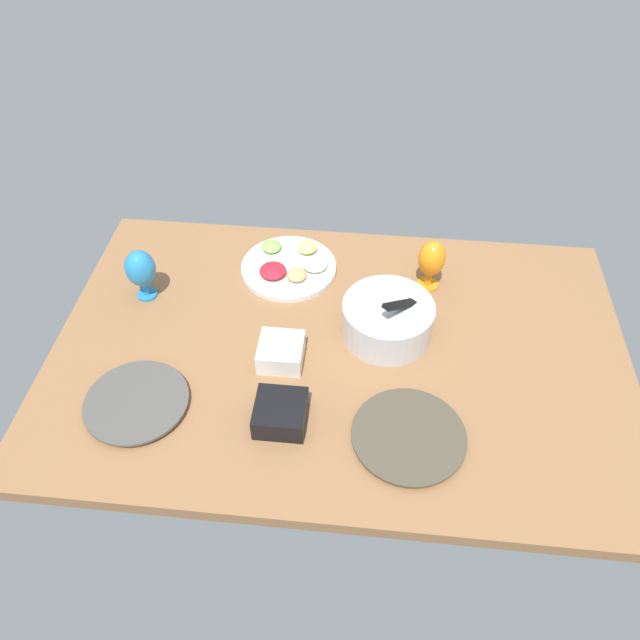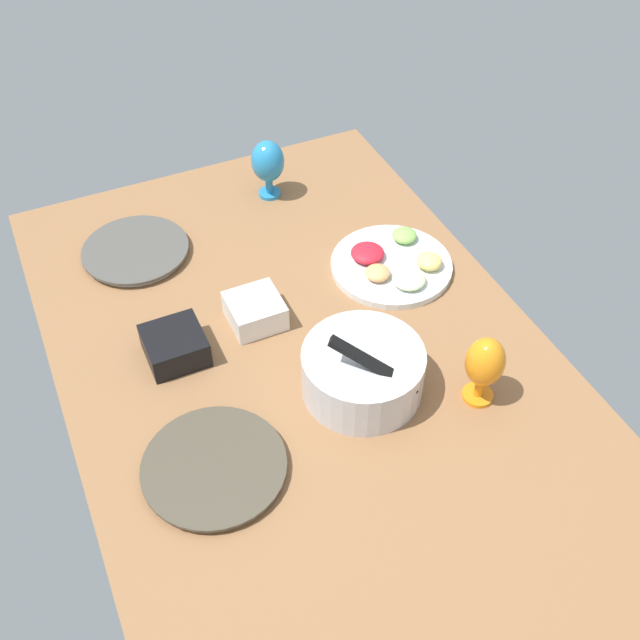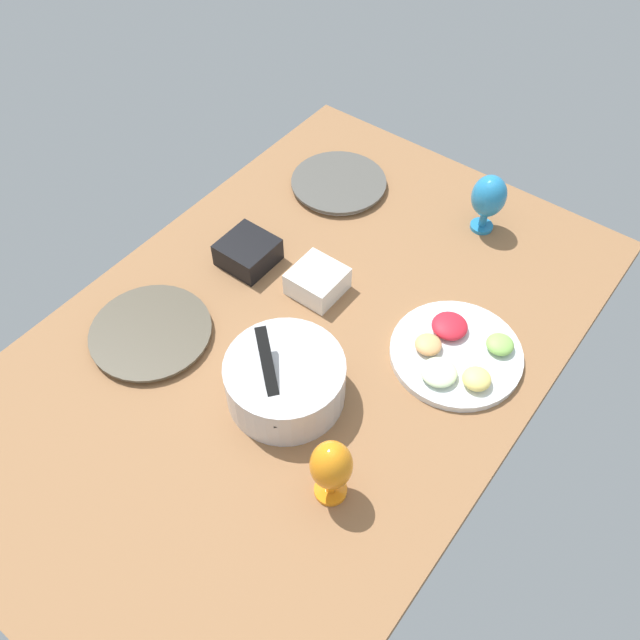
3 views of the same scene
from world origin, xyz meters
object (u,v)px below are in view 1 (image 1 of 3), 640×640
(dinner_plate_right, at_px, (409,437))
(hurricane_glass_orange, at_px, (432,260))
(mixing_bowl, at_px, (388,318))
(square_bowl_black, at_px, (280,412))
(dinner_plate_left, at_px, (137,403))
(hurricane_glass_blue, at_px, (141,270))
(fruit_platter, at_px, (290,266))
(square_bowl_white, at_px, (281,351))

(dinner_plate_right, height_order, hurricane_glass_orange, hurricane_glass_orange)
(dinner_plate_right, height_order, mixing_bowl, mixing_bowl)
(hurricane_glass_orange, xyz_separation_m, square_bowl_black, (-0.38, -0.54, -0.07))
(mixing_bowl, relative_size, square_bowl_black, 2.01)
(dinner_plate_left, distance_m, hurricane_glass_blue, 0.42)
(hurricane_glass_orange, relative_size, square_bowl_black, 1.33)
(fruit_platter, xyz_separation_m, hurricane_glass_blue, (-0.41, -0.16, 0.09))
(dinner_plate_left, xyz_separation_m, square_bowl_white, (0.35, 0.19, 0.02))
(dinner_plate_left, xyz_separation_m, hurricane_glass_blue, (-0.10, 0.40, 0.09))
(hurricane_glass_orange, height_order, square_bowl_black, hurricane_glass_orange)
(dinner_plate_right, xyz_separation_m, hurricane_glass_blue, (-0.79, 0.43, 0.09))
(dinner_plate_left, distance_m, square_bowl_black, 0.37)
(hurricane_glass_blue, bearing_deg, fruit_platter, 21.21)
(hurricane_glass_blue, relative_size, square_bowl_black, 1.31)
(square_bowl_black, bearing_deg, hurricane_glass_blue, 138.83)
(square_bowl_black, bearing_deg, square_bowl_white, 98.06)
(mixing_bowl, bearing_deg, hurricane_glass_orange, 60.15)
(mixing_bowl, bearing_deg, hurricane_glass_blue, 173.61)
(dinner_plate_left, bearing_deg, hurricane_glass_blue, 103.36)
(hurricane_glass_blue, relative_size, square_bowl_white, 1.40)
(square_bowl_black, distance_m, square_bowl_white, 0.20)
(dinner_plate_right, bearing_deg, square_bowl_black, 176.13)
(hurricane_glass_blue, distance_m, square_bowl_black, 0.63)
(dinner_plate_left, distance_m, square_bowl_white, 0.40)
(dinner_plate_right, xyz_separation_m, fruit_platter, (-0.37, 0.59, 0.01))
(mixing_bowl, relative_size, hurricane_glass_blue, 1.53)
(hurricane_glass_blue, height_order, square_bowl_black, hurricane_glass_blue)
(fruit_platter, xyz_separation_m, square_bowl_black, (0.06, -0.57, 0.02))
(dinner_plate_right, relative_size, hurricane_glass_blue, 1.69)
(dinner_plate_right, distance_m, square_bowl_black, 0.32)
(hurricane_glass_blue, xyz_separation_m, hurricane_glass_orange, (0.84, 0.13, -0.00))
(dinner_plate_left, bearing_deg, square_bowl_black, -1.34)
(fruit_platter, height_order, hurricane_glass_blue, hurricane_glass_blue)
(dinner_plate_right, relative_size, fruit_platter, 0.94)
(hurricane_glass_blue, xyz_separation_m, square_bowl_black, (0.47, -0.41, -0.07))
(hurricane_glass_blue, relative_size, hurricane_glass_orange, 0.99)
(mixing_bowl, xyz_separation_m, hurricane_glass_orange, (0.12, 0.21, 0.04))
(dinner_plate_left, height_order, fruit_platter, fruit_platter)
(fruit_platter, height_order, square_bowl_white, square_bowl_white)
(hurricane_glass_blue, xyz_separation_m, square_bowl_white, (0.44, -0.21, -0.07))
(mixing_bowl, bearing_deg, fruit_platter, 142.07)
(hurricane_glass_orange, bearing_deg, fruit_platter, 175.93)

